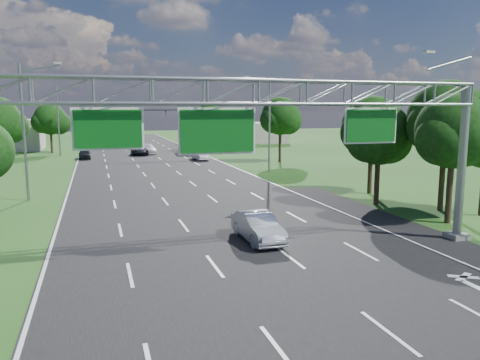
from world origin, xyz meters
name	(u,v)px	position (x,y,z in m)	size (l,w,h in m)	color
ground	(181,192)	(0.00, 30.00, 0.00)	(220.00, 220.00, 0.00)	#1D4715
road	(181,192)	(0.00, 30.00, 0.00)	(18.00, 180.00, 0.02)	black
road_flare	(411,231)	(10.20, 14.00, 0.00)	(3.00, 30.00, 0.02)	black
sign_gantry	(258,106)	(0.33, 12.00, 6.89)	(23.50, 1.00, 9.56)	gray
traffic_signal	(188,119)	(7.48, 65.00, 5.17)	(12.21, 0.24, 7.00)	black
streetlight_l_near	(26,125)	(-11.30, 30.00, 5.58)	(2.97, 0.22, 10.16)	gray
streetlight_l_far	(60,117)	(-11.30, 65.00, 5.58)	(2.97, 0.22, 10.16)	gray
streetlight_r_mid	(268,120)	(11.30, 40.00, 5.58)	(2.97, 0.22, 10.16)	gray
tree_cluster_right	(424,131)	(14.80, 19.19, 5.31)	(9.91, 14.60, 8.68)	#2D2116
tree_verge_lc	(51,121)	(-12.92, 70.04, 4.98)	(5.76, 4.80, 7.62)	#2D2116
tree_verge_rd	(281,118)	(16.08, 48.04, 5.63)	(5.76, 4.80, 8.28)	#2D2116
tree_verge_re	(210,117)	(14.08, 78.04, 5.20)	(5.76, 4.80, 7.84)	#2D2116
building_right	(253,133)	(24.00, 82.00, 2.00)	(12.00, 9.00, 4.00)	#A59D8B
silver_sedan	(258,227)	(1.34, 14.76, 0.74)	(1.56, 4.47, 1.47)	#B5B9C1
car_queue_a	(147,149)	(1.00, 64.58, 0.72)	(2.02, 4.98, 1.44)	silver
car_queue_b	(140,150)	(-0.33, 62.71, 0.67)	(2.23, 4.84, 1.35)	black
car_queue_c	(85,154)	(-8.00, 59.40, 0.66)	(1.57, 3.90, 1.33)	black
car_queue_d	(200,155)	(6.77, 53.50, 0.67)	(1.42, 4.08, 1.34)	silver
box_truck	(191,143)	(8.00, 65.75, 1.41)	(2.63, 7.88, 2.93)	white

